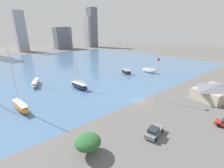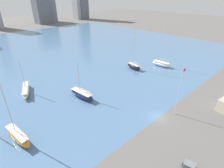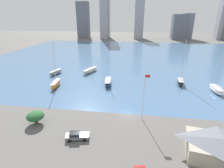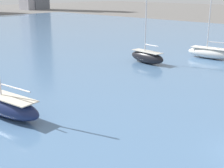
{
  "view_description": "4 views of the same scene",
  "coord_description": "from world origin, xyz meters",
  "px_view_note": "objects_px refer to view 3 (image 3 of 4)",
  "views": [
    {
      "loc": [
        -32.11,
        -25.23,
        18.58
      ],
      "look_at": [
        -2.49,
        9.7,
        3.24
      ],
      "focal_mm": 24.0,
      "sensor_mm": 36.0,
      "label": 1
    },
    {
      "loc": [
        -32.08,
        -17.09,
        27.09
      ],
      "look_at": [
        -3.65,
        13.06,
        5.63
      ],
      "focal_mm": 28.0,
      "sensor_mm": 36.0,
      "label": 2
    },
    {
      "loc": [
        1.74,
        -41.68,
        25.22
      ],
      "look_at": [
        -5.24,
        8.05,
        5.41
      ],
      "focal_mm": 28.0,
      "sensor_mm": 36.0,
      "label": 3
    },
    {
      "loc": [
        -22.21,
        -6.13,
        11.72
      ],
      "look_at": [
        -0.57,
        14.09,
        2.82
      ],
      "focal_mm": 50.0,
      "sensor_mm": 36.0,
      "label": 4
    }
  ],
  "objects_px": {
    "boat_shed": "(222,148)",
    "sailboat_black": "(180,82)",
    "sailboat_white": "(216,90)",
    "parked_pickup_gray": "(77,136)",
    "sailboat_cream": "(90,71)",
    "flag_pole": "(144,96)",
    "sailboat_navy": "(108,82)",
    "sailboat_gray": "(56,72)",
    "sailboat_orange": "(56,84)"
  },
  "relations": [
    {
      "from": "flag_pole",
      "to": "parked_pickup_gray",
      "type": "xyz_separation_m",
      "value": [
        -14.33,
        -10.01,
        -5.82
      ]
    },
    {
      "from": "sailboat_gray",
      "to": "parked_pickup_gray",
      "type": "distance_m",
      "value": 48.35
    },
    {
      "from": "sailboat_cream",
      "to": "sailboat_orange",
      "type": "bearing_deg",
      "value": -92.23
    },
    {
      "from": "sailboat_navy",
      "to": "parked_pickup_gray",
      "type": "xyz_separation_m",
      "value": [
        -1.63,
        -32.5,
        -0.26
      ]
    },
    {
      "from": "sailboat_black",
      "to": "parked_pickup_gray",
      "type": "height_order",
      "value": "sailboat_black"
    },
    {
      "from": "boat_shed",
      "to": "sailboat_orange",
      "type": "distance_m",
      "value": 54.58
    },
    {
      "from": "flag_pole",
      "to": "sailboat_navy",
      "type": "xyz_separation_m",
      "value": [
        -12.7,
        22.49,
        -5.57
      ]
    },
    {
      "from": "boat_shed",
      "to": "sailboat_black",
      "type": "bearing_deg",
      "value": 97.92
    },
    {
      "from": "sailboat_black",
      "to": "sailboat_white",
      "type": "relative_size",
      "value": 1.06
    },
    {
      "from": "boat_shed",
      "to": "sailboat_white",
      "type": "xyz_separation_m",
      "value": [
        11.41,
        31.78,
        -0.99
      ]
    },
    {
      "from": "sailboat_black",
      "to": "sailboat_white",
      "type": "distance_m",
      "value": 12.29
    },
    {
      "from": "sailboat_cream",
      "to": "parked_pickup_gray",
      "type": "xyz_separation_m",
      "value": [
        9.19,
        -46.57,
        -0.18
      ]
    },
    {
      "from": "flag_pole",
      "to": "sailboat_white",
      "type": "height_order",
      "value": "sailboat_white"
    },
    {
      "from": "boat_shed",
      "to": "sailboat_black",
      "type": "height_order",
      "value": "sailboat_black"
    },
    {
      "from": "sailboat_cream",
      "to": "sailboat_orange",
      "type": "relative_size",
      "value": 0.71
    },
    {
      "from": "boat_shed",
      "to": "sailboat_white",
      "type": "height_order",
      "value": "sailboat_white"
    },
    {
      "from": "sailboat_gray",
      "to": "sailboat_navy",
      "type": "bearing_deg",
      "value": -5.61
    },
    {
      "from": "sailboat_gray",
      "to": "flag_pole",
      "type": "bearing_deg",
      "value": -25.18
    },
    {
      "from": "boat_shed",
      "to": "sailboat_cream",
      "type": "distance_m",
      "value": 61.06
    },
    {
      "from": "sailboat_orange",
      "to": "boat_shed",
      "type": "bearing_deg",
      "value": -39.19
    },
    {
      "from": "sailboat_gray",
      "to": "sailboat_cream",
      "type": "bearing_deg",
      "value": 31.88
    },
    {
      "from": "flag_pole",
      "to": "sailboat_cream",
      "type": "distance_m",
      "value": 43.83
    },
    {
      "from": "sailboat_navy",
      "to": "sailboat_white",
      "type": "xyz_separation_m",
      "value": [
        38.59,
        -1.93,
        -0.02
      ]
    },
    {
      "from": "boat_shed",
      "to": "sailboat_black",
      "type": "distance_m",
      "value": 37.74
    },
    {
      "from": "boat_shed",
      "to": "parked_pickup_gray",
      "type": "xyz_separation_m",
      "value": [
        -28.81,
        1.21,
        -1.23
      ]
    },
    {
      "from": "flag_pole",
      "to": "parked_pickup_gray",
      "type": "height_order",
      "value": "flag_pole"
    },
    {
      "from": "sailboat_black",
      "to": "sailboat_orange",
      "type": "relative_size",
      "value": 1.1
    },
    {
      "from": "sailboat_orange",
      "to": "parked_pickup_gray",
      "type": "height_order",
      "value": "sailboat_orange"
    },
    {
      "from": "sailboat_cream",
      "to": "parked_pickup_gray",
      "type": "bearing_deg",
      "value": -57.34
    },
    {
      "from": "sailboat_navy",
      "to": "boat_shed",
      "type": "bearing_deg",
      "value": -57.84
    },
    {
      "from": "sailboat_black",
      "to": "sailboat_white",
      "type": "xyz_separation_m",
      "value": [
        10.76,
        -5.94,
        -0.1
      ]
    },
    {
      "from": "sailboat_navy",
      "to": "sailboat_white",
      "type": "distance_m",
      "value": 38.64
    },
    {
      "from": "boat_shed",
      "to": "sailboat_white",
      "type": "bearing_deg",
      "value": 79.16
    },
    {
      "from": "boat_shed",
      "to": "sailboat_navy",
      "type": "xyz_separation_m",
      "value": [
        -27.18,
        33.71,
        -0.97
      ]
    },
    {
      "from": "boat_shed",
      "to": "sailboat_gray",
      "type": "relative_size",
      "value": 0.92
    },
    {
      "from": "sailboat_black",
      "to": "sailboat_gray",
      "type": "bearing_deg",
      "value": -178.92
    },
    {
      "from": "sailboat_navy",
      "to": "sailboat_white",
      "type": "height_order",
      "value": "sailboat_white"
    },
    {
      "from": "boat_shed",
      "to": "sailboat_cream",
      "type": "bearing_deg",
      "value": 137.4
    },
    {
      "from": "sailboat_white",
      "to": "parked_pickup_gray",
      "type": "height_order",
      "value": "sailboat_white"
    },
    {
      "from": "sailboat_navy",
      "to": "parked_pickup_gray",
      "type": "height_order",
      "value": "sailboat_navy"
    },
    {
      "from": "flag_pole",
      "to": "sailboat_gray",
      "type": "height_order",
      "value": "sailboat_gray"
    },
    {
      "from": "sailboat_navy",
      "to": "parked_pickup_gray",
      "type": "bearing_deg",
      "value": -99.58
    },
    {
      "from": "sailboat_black",
      "to": "sailboat_cream",
      "type": "relative_size",
      "value": 1.56
    },
    {
      "from": "sailboat_orange",
      "to": "sailboat_white",
      "type": "bearing_deg",
      "value": -4.36
    },
    {
      "from": "sailboat_black",
      "to": "parked_pickup_gray",
      "type": "xyz_separation_m",
      "value": [
        -29.46,
        -36.51,
        -0.33
      ]
    },
    {
      "from": "sailboat_white",
      "to": "parked_pickup_gray",
      "type": "distance_m",
      "value": 50.52
    },
    {
      "from": "flag_pole",
      "to": "sailboat_gray",
      "type": "distance_m",
      "value": 50.24
    },
    {
      "from": "sailboat_white",
      "to": "parked_pickup_gray",
      "type": "bearing_deg",
      "value": -147.75
    },
    {
      "from": "sailboat_gray",
      "to": "sailboat_navy",
      "type": "relative_size",
      "value": 1.35
    },
    {
      "from": "boat_shed",
      "to": "sailboat_cream",
      "type": "xyz_separation_m",
      "value": [
        -38.0,
        47.79,
        -1.04
      ]
    }
  ]
}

